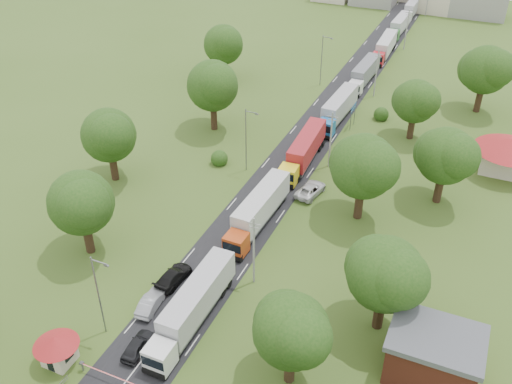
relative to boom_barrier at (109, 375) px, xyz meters
The scene contains 38 objects.
ground 25.05m from the boom_barrier, 86.89° to the left, with size 260.00×260.00×0.00m, color #39531B.
road 45.03m from the boom_barrier, 88.27° to the left, with size 8.00×200.00×0.04m, color black.
boom_barrier is the anchor object (origin of this frame).
guard_booth 5.98m from the boom_barrier, behind, with size 4.40×4.40×3.45m.
info_sign 60.39m from the boom_barrier, 83.76° to the left, with size 0.12×3.10×4.10m.
pole_1 19.63m from the boom_barrier, 69.14° to the left, with size 1.60×0.24×9.00m.
pole_2 46.66m from the boom_barrier, 81.52° to the left, with size 1.60×0.24×9.00m.
pole_3 74.41m from the boom_barrier, 84.71° to the left, with size 1.60×0.24×9.00m.
pole_4 102.30m from the boom_barrier, 86.15° to the left, with size 1.60×0.24×9.00m.
lamp_0 7.91m from the boom_barrier, 128.59° to the left, with size 2.03×0.22×10.00m.
lamp_1 40.47m from the boom_barrier, 95.70° to the left, with size 2.03×0.22×10.00m.
lamp_2 75.25m from the boom_barrier, 93.05° to the left, with size 2.03×0.22×10.00m.
tree_2 17.86m from the boom_barrier, 24.96° to the left, with size 8.00×8.00×10.10m.
tree_3 28.11m from the boom_barrier, 38.79° to the left, with size 8.80×8.80×11.07m.
tree_4 38.62m from the boom_barrier, 67.81° to the left, with size 9.60×9.60×12.05m.
tree_5 49.47m from the boom_barrier, 61.59° to the left, with size 8.80×8.80×11.07m.
tree_6 62.58m from the boom_barrier, 74.79° to the left, with size 8.00×8.00×10.10m.
tree_7 79.63m from the boom_barrier, 71.37° to the left, with size 9.60×9.60×12.05m.
tree_10 21.36m from the boom_barrier, 132.02° to the left, with size 8.80×8.80×11.07m.
tree_11 37.10m from the boom_barrier, 124.41° to the left, with size 8.80×8.80×11.07m.
tree_12 52.73m from the boom_barrier, 106.28° to the left, with size 9.60×9.60×12.05m.
tree_13 73.99m from the boom_barrier, 107.90° to the left, with size 8.80×8.80×11.07m.
house_brick 30.34m from the boom_barrier, 25.42° to the left, with size 8.60×6.60×5.20m.
house_cream 63.37m from the boom_barrier, 60.31° to the left, with size 10.08×10.08×5.80m.
truck_0 10.64m from the boom_barrier, 70.28° to the left, with size 2.65×15.43×4.28m.
truck_1 28.37m from the boom_barrier, 84.01° to the left, with size 3.06×15.49×4.29m.
truck_2 45.47m from the boom_barrier, 86.11° to the left, with size 3.26×15.50×4.28m.
truck_3 61.60m from the boom_barrier, 86.75° to the left, with size 3.13×15.28×4.22m.
truck_4 79.26m from the boom_barrier, 87.49° to the left, with size 2.93×14.53×4.02m.
truck_5 96.01m from the boom_barrier, 87.76° to the left, with size 2.91×14.69×4.07m.
truck_6 112.66m from the boom_barrier, 88.26° to the left, with size 2.72×13.94×3.86m.
truck_7 128.44m from the boom_barrier, 88.53° to the left, with size 2.38×13.69×3.80m.
car_lane_front 4.22m from the boom_barrier, 85.13° to the left, with size 1.77×4.41×1.50m, color black.
car_lane_mid 9.95m from the boom_barrier, 99.50° to the left, with size 1.67×4.80×1.58m, color #94979C.
car_lane_rear 14.36m from the boom_barrier, 96.20° to the left, with size 2.25×5.53×1.61m, color black.
car_verge_near 38.23m from the boom_barrier, 79.67° to the left, with size 2.60×5.65×1.57m, color silver.
car_verge_far 52.53m from the boom_barrier, 81.40° to the left, with size 1.84×4.58×1.56m, color #54575C.
pedestrian_booth 5.32m from the boom_barrier, 165.23° to the left, with size 0.89×0.69×1.83m, color gray.
Camera 1 is at (25.23, -51.36, 44.70)m, focal length 40.00 mm.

